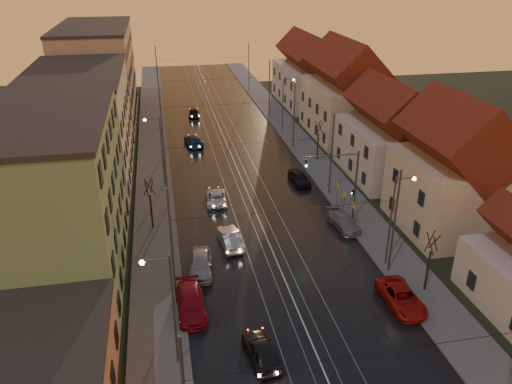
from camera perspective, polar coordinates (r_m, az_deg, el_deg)
ground at (r=33.37m, az=7.48°, el=-19.12°), size 160.00×160.00×0.00m
road at (r=67.15m, az=-3.10°, el=4.85°), size 16.00×120.00×0.04m
sidewalk_left at (r=66.60m, az=-11.67°, el=4.23°), size 4.00×120.00×0.15m
sidewalk_right at (r=69.13m, az=5.16°, el=5.43°), size 4.00×120.00×0.15m
tram_rail_0 at (r=66.89m, az=-4.97°, el=4.74°), size 0.06×120.00×0.03m
tram_rail_1 at (r=67.05m, az=-3.76°, el=4.83°), size 0.06×120.00×0.03m
tram_rail_2 at (r=67.24m, az=-2.45°, el=4.93°), size 0.06×120.00×0.03m
tram_rail_3 at (r=67.46m, az=-1.25°, el=5.01°), size 0.06×120.00×0.03m
apartment_left_1 at (r=41.05m, az=-22.60°, el=-0.92°), size 10.00×18.00×13.00m
apartment_left_2 at (r=59.67m, az=-19.36°, el=6.91°), size 10.00×20.00×12.00m
apartment_left_3 at (r=82.54m, az=-17.53°, el=12.63°), size 10.00×24.00×14.00m
house_right_1 at (r=48.70m, az=21.56°, el=1.90°), size 8.67×10.20×10.80m
house_right_2 at (r=59.53m, az=15.06°, el=6.05°), size 9.18×12.24×9.20m
house_right_3 at (r=72.40m, az=10.11°, el=10.79°), size 9.18×14.28×11.50m
house_right_4 at (r=89.16m, az=5.95°, el=13.18°), size 9.18×16.32×10.00m
catenary_pole_l_1 at (r=36.56m, az=-9.61°, el=-6.00°), size 0.16×0.16×9.00m
catenary_pole_r_1 at (r=40.41m, az=15.54°, el=-3.43°), size 0.16×0.16×9.00m
catenary_pole_l_2 at (r=50.06m, az=-10.33°, el=2.75°), size 0.16×0.16×9.00m
catenary_pole_r_2 at (r=52.93m, az=8.61°, el=4.12°), size 0.16×0.16×9.00m
catenary_pole_l_3 at (r=64.22m, az=-10.75°, el=7.72°), size 0.16×0.16×9.00m
catenary_pole_r_3 at (r=66.49m, az=4.37°, el=8.67°), size 0.16×0.16×9.00m
catenary_pole_l_4 at (r=78.70m, az=-11.01°, el=10.87°), size 0.16×0.16×9.00m
catenary_pole_r_4 at (r=80.56m, az=1.54°, el=11.64°), size 0.16×0.16×9.00m
catenary_pole_l_5 at (r=96.28m, az=-11.23°, el=13.40°), size 0.16×0.16×9.00m
catenary_pole_r_5 at (r=97.81m, az=-0.82°, el=14.03°), size 0.16×0.16×9.00m
street_lamp_0 at (r=30.52m, az=-10.07°, el=-12.14°), size 1.75×0.32×8.00m
street_lamp_1 at (r=41.23m, az=15.64°, el=-2.24°), size 1.75×0.32×8.00m
street_lamp_2 at (r=55.55m, az=-11.07°, el=5.37°), size 1.75×0.32×8.00m
street_lamp_3 at (r=73.03m, az=3.32°, el=10.51°), size 1.75×0.32×8.00m
traffic_light_mast at (r=47.50m, az=10.28°, el=1.63°), size 5.30×0.32×7.20m
bare_tree_0 at (r=47.24m, az=-11.93°, el=-1.47°), size 1.09×1.09×5.11m
bare_tree_1 at (r=39.87m, az=19.14°, el=-7.72°), size 1.09×1.09×5.11m
bare_tree_2 at (r=63.05m, az=7.09°, el=5.71°), size 1.09×1.09×5.11m
driving_car_0 at (r=33.07m, az=0.62°, el=-17.66°), size 2.23×4.33×1.41m
driving_car_1 at (r=44.38m, az=-2.98°, el=-5.30°), size 1.96×4.68×1.51m
driving_car_2 at (r=52.28m, az=-4.56°, el=-0.57°), size 2.36×4.59×1.24m
driving_car_3 at (r=69.00m, az=-7.14°, el=5.88°), size 2.63×5.24×1.46m
driving_car_4 at (r=82.37m, az=-7.09°, el=9.05°), size 2.20×4.50×1.48m
parked_left_2 at (r=37.01m, az=-7.48°, el=-12.48°), size 2.16×5.06×1.45m
parked_left_3 at (r=41.00m, az=-6.37°, el=-8.17°), size 2.32×4.80×1.58m
parked_right_0 at (r=38.79m, az=16.27°, el=-11.48°), size 2.34×5.03×1.39m
parked_right_1 at (r=47.97m, az=10.03°, el=-3.33°), size 2.31×4.72×1.32m
parked_right_2 at (r=56.69m, az=4.96°, el=1.63°), size 2.06×4.33×1.43m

